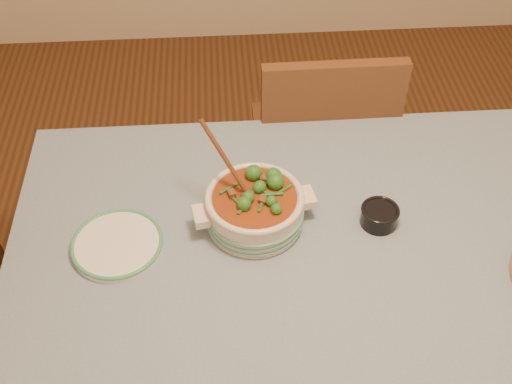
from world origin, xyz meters
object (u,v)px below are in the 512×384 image
(condiment_bowl, at_px, (379,215))
(chair_far, at_px, (321,144))
(white_plate, at_px, (117,244))
(stew_casserole, at_px, (254,206))
(dining_table, at_px, (332,274))

(condiment_bowl, distance_m, chair_far, 0.62)
(condiment_bowl, bearing_deg, white_plate, -176.91)
(condiment_bowl, height_order, chair_far, chair_far)
(stew_casserole, height_order, condiment_bowl, stew_casserole)
(dining_table, relative_size, stew_casserole, 5.16)
(white_plate, bearing_deg, stew_casserole, 9.37)
(dining_table, bearing_deg, white_plate, 174.28)
(dining_table, bearing_deg, condiment_bowl, 35.81)
(stew_casserole, height_order, white_plate, stew_casserole)
(dining_table, relative_size, chair_far, 1.77)
(chair_far, bearing_deg, white_plate, 43.43)
(dining_table, xyz_separation_m, stew_casserole, (-0.20, 0.11, 0.16))
(dining_table, xyz_separation_m, white_plate, (-0.55, 0.06, 0.10))
(white_plate, bearing_deg, chair_far, 43.97)
(white_plate, distance_m, condiment_bowl, 0.68)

